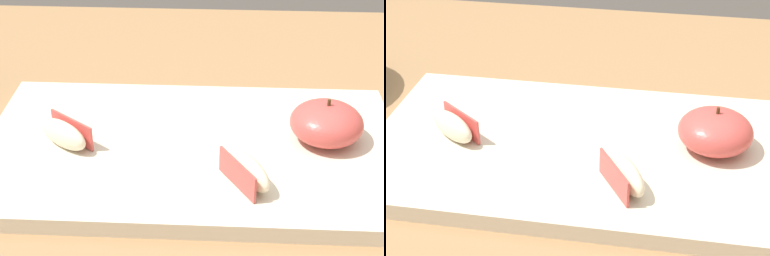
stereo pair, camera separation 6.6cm
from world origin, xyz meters
TOP-DOWN VIEW (x-y plane):
  - dining_table at (0.00, 0.00)m, footprint 1.20×0.83m
  - cutting_board at (-0.05, -0.04)m, footprint 0.46×0.27m
  - apple_half_skin_up at (0.10, -0.03)m, footprint 0.08×0.08m
  - apple_wedge_near_knife at (-0.18, -0.05)m, footprint 0.07×0.06m
  - apple_wedge_back at (0.01, -0.11)m, footprint 0.06×0.07m

SIDE VIEW (x-z plane):
  - dining_table at x=0.00m, z-range 0.27..1.04m
  - cutting_board at x=-0.05m, z-range 0.77..0.79m
  - apple_wedge_near_knife at x=-0.18m, z-range 0.79..0.82m
  - apple_wedge_back at x=0.01m, z-range 0.79..0.82m
  - apple_half_skin_up at x=0.10m, z-range 0.78..0.83m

